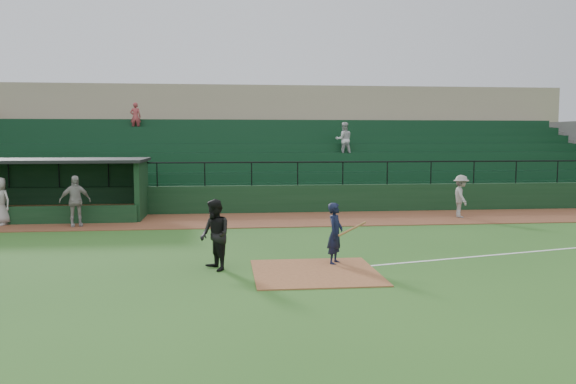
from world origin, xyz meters
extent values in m
plane|color=#27541B|center=(0.00, 0.00, 0.00)|extent=(90.00, 90.00, 0.00)
cube|color=brown|center=(0.00, 8.00, 0.01)|extent=(40.00, 4.00, 0.03)
cube|color=brown|center=(0.00, -1.00, 0.01)|extent=(3.00, 3.00, 0.03)
cube|color=white|center=(8.00, 1.20, 0.01)|extent=(17.49, 4.44, 0.01)
cube|color=black|center=(0.00, 10.20, 0.60)|extent=(36.00, 0.35, 1.20)
cylinder|color=black|center=(0.00, 10.20, 2.20)|extent=(36.00, 0.06, 0.06)
cube|color=slate|center=(0.00, 15.10, 1.80)|extent=(36.00, 9.00, 3.60)
cube|color=#0E341B|center=(0.00, 14.60, 2.25)|extent=(34.56, 8.00, 4.05)
cube|color=gray|center=(0.00, 21.60, 3.20)|extent=(38.00, 3.00, 6.40)
cube|color=slate|center=(0.00, 19.60, 3.70)|extent=(36.00, 2.00, 0.20)
imported|color=silver|center=(4.03, 14.90, 3.15)|extent=(0.88, 0.68, 1.81)
imported|color=#A73D3E|center=(-6.98, 17.90, 4.39)|extent=(0.58, 0.38, 1.58)
cube|color=black|center=(-9.75, 10.40, 1.15)|extent=(8.50, 0.20, 2.30)
cube|color=black|center=(-5.50, 9.10, 1.15)|extent=(0.20, 2.60, 2.30)
cube|color=black|center=(-9.75, 9.10, 2.36)|extent=(8.90, 3.20, 0.12)
cube|color=olive|center=(-9.75, 10.00, 0.25)|extent=(7.65, 0.40, 0.50)
cube|color=black|center=(-9.75, 7.75, 0.35)|extent=(8.50, 0.12, 0.70)
imported|color=black|center=(0.66, -0.10, 0.80)|extent=(0.62, 0.70, 1.60)
cylinder|color=olive|center=(1.06, -0.30, 0.95)|extent=(0.79, 0.34, 0.35)
imported|color=black|center=(-2.41, -0.43, 0.88)|extent=(0.96, 1.05, 1.75)
imported|color=gray|center=(7.36, 7.71, 0.89)|extent=(0.78, 1.19, 1.73)
imported|color=#99948F|center=(-7.59, 7.01, 0.96)|extent=(1.18, 0.82, 1.86)
imported|color=#9B9691|center=(-10.44, 7.65, 0.92)|extent=(1.01, 0.82, 1.78)
camera|label=1|loc=(-2.16, -14.45, 3.27)|focal=35.76mm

